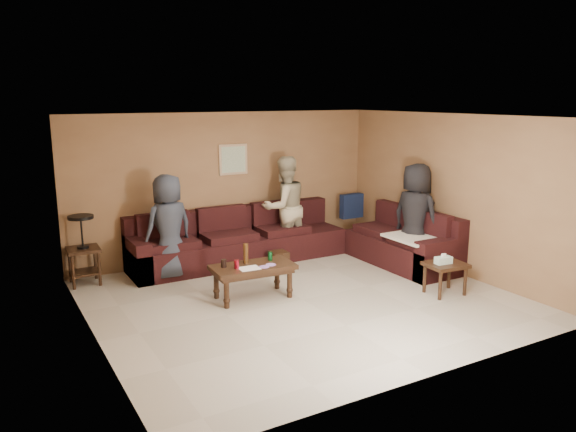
# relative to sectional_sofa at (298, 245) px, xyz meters

# --- Properties ---
(room) EXTENTS (5.60, 5.50, 2.50)m
(room) POSITION_rel_sectional_sofa_xyz_m (-0.81, -1.52, 1.34)
(room) COLOR #B2AB97
(room) RESTS_ON ground
(sectional_sofa) EXTENTS (4.65, 2.90, 0.97)m
(sectional_sofa) POSITION_rel_sectional_sofa_xyz_m (0.00, 0.00, 0.00)
(sectional_sofa) COLOR black
(sectional_sofa) RESTS_ON ground
(coffee_table) EXTENTS (1.17, 0.64, 0.76)m
(coffee_table) POSITION_rel_sectional_sofa_xyz_m (-1.38, -1.11, 0.08)
(coffee_table) COLOR black
(coffee_table) RESTS_ON ground
(end_table_left) EXTENTS (0.48, 0.48, 1.05)m
(end_table_left) POSITION_rel_sectional_sofa_xyz_m (-3.30, 0.67, 0.22)
(end_table_left) COLOR black
(end_table_left) RESTS_ON ground
(side_table_right) EXTENTS (0.59, 0.50, 0.60)m
(side_table_right) POSITION_rel_sectional_sofa_xyz_m (1.05, -2.31, 0.07)
(side_table_right) COLOR black
(side_table_right) RESTS_ON ground
(waste_bin) EXTENTS (0.28, 0.28, 0.32)m
(waste_bin) POSITION_rel_sectional_sofa_xyz_m (-0.48, -0.22, -0.16)
(waste_bin) COLOR black
(waste_bin) RESTS_ON ground
(wall_art) EXTENTS (0.52, 0.04, 0.52)m
(wall_art) POSITION_rel_sectional_sofa_xyz_m (-0.71, 0.96, 1.37)
(wall_art) COLOR tan
(wall_art) RESTS_ON ground
(person_left) EXTENTS (0.89, 0.68, 1.62)m
(person_left) POSITION_rel_sectional_sofa_xyz_m (-2.10, 0.29, 0.49)
(person_left) COLOR #2B313C
(person_left) RESTS_ON ground
(person_middle) EXTENTS (0.89, 0.71, 1.76)m
(person_middle) POSITION_rel_sectional_sofa_xyz_m (0.02, 0.48, 0.56)
(person_middle) COLOR tan
(person_middle) RESTS_ON ground
(person_right) EXTENTS (0.72, 0.94, 1.72)m
(person_right) POSITION_rel_sectional_sofa_xyz_m (1.52, -1.15, 0.54)
(person_right) COLOR black
(person_right) RESTS_ON ground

